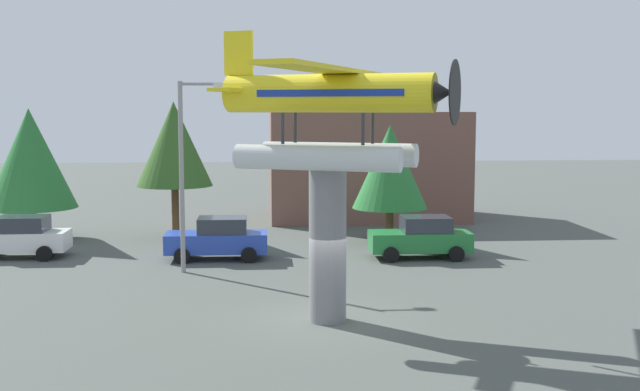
{
  "coord_description": "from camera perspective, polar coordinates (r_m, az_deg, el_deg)",
  "views": [
    {
      "loc": [
        -1.92,
        -22.64,
        6.25
      ],
      "look_at": [
        0.0,
        3.0,
        3.4
      ],
      "focal_mm": 44.15,
      "sensor_mm": 36.0,
      "label": 1
    }
  ],
  "objects": [
    {
      "name": "car_far_green",
      "position": [
        33.25,
        7.34,
        -3.02
      ],
      "size": [
        4.2,
        2.02,
        1.76
      ],
      "rotation": [
        0.0,
        0.0,
        3.14
      ],
      "color": "#237A38",
      "rests_on": "ground"
    },
    {
      "name": "streetlight_primary",
      "position": [
        30.17,
        -9.62,
        2.45
      ],
      "size": [
        1.84,
        0.28,
        7.27
      ],
      "color": "gray",
      "rests_on": "ground"
    },
    {
      "name": "storefront_building",
      "position": [
        45.16,
        3.35,
        2.23
      ],
      "size": [
        10.93,
        6.59,
        6.07
      ],
      "primitive_type": "cube",
      "color": "brown",
      "rests_on": "ground"
    },
    {
      "name": "floatplane_monument",
      "position": [
        22.68,
        0.88,
        6.21
      ],
      "size": [
        7.17,
        9.98,
        4.0
      ],
      "rotation": [
        0.0,
        0.0,
        -0.41
      ],
      "color": "silver",
      "rests_on": "display_pedestal"
    },
    {
      "name": "display_pedestal",
      "position": [
        23.07,
        0.56,
        -3.62
      ],
      "size": [
        1.1,
        1.1,
        4.53
      ],
      "primitive_type": "cylinder",
      "color": "slate",
      "rests_on": "ground"
    },
    {
      "name": "ground_plane",
      "position": [
        23.57,
        0.55,
        -9.06
      ],
      "size": [
        140.0,
        140.0,
        0.0
      ],
      "primitive_type": "plane",
      "color": "#4C514C"
    },
    {
      "name": "tree_east",
      "position": [
        38.33,
        -10.53,
        3.67
      ],
      "size": [
        3.64,
        3.64,
        6.59
      ],
      "color": "brown",
      "rests_on": "ground"
    },
    {
      "name": "tree_center_back",
      "position": [
        36.55,
        5.09,
        2.08
      ],
      "size": [
        3.48,
        3.48,
        5.51
      ],
      "color": "brown",
      "rests_on": "ground"
    },
    {
      "name": "car_near_white",
      "position": [
        35.4,
        -21.03,
        -2.82
      ],
      "size": [
        4.2,
        2.02,
        1.76
      ],
      "rotation": [
        0.0,
        0.0,
        3.14
      ],
      "color": "white",
      "rests_on": "ground"
    },
    {
      "name": "tree_west",
      "position": [
        39.65,
        -20.27,
        2.53
      ],
      "size": [
        4.26,
        4.26,
        6.27
      ],
      "color": "brown",
      "rests_on": "ground"
    },
    {
      "name": "car_mid_blue",
      "position": [
        32.99,
        -7.41,
        -3.1
      ],
      "size": [
        4.2,
        2.02,
        1.76
      ],
      "rotation": [
        0.0,
        0.0,
        3.14
      ],
      "color": "#2847B7",
      "rests_on": "ground"
    }
  ]
}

